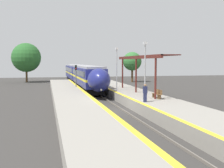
% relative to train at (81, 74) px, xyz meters
% --- Properties ---
extents(ground_plane, '(120.00, 120.00, 0.00)m').
position_rel_train_xyz_m(ground_plane, '(0.00, -26.91, -2.29)').
color(ground_plane, '#383533').
extents(rail_left, '(0.08, 90.00, 0.15)m').
position_rel_train_xyz_m(rail_left, '(-0.72, -26.91, -2.21)').
color(rail_left, slate).
rests_on(rail_left, ground_plane).
extents(rail_right, '(0.08, 90.00, 0.15)m').
position_rel_train_xyz_m(rail_right, '(0.72, -26.91, -2.21)').
color(rail_right, slate).
rests_on(rail_right, ground_plane).
extents(train, '(2.91, 41.29, 3.98)m').
position_rel_train_xyz_m(train, '(0.00, 0.00, 0.00)').
color(train, black).
rests_on(train, ground_plane).
extents(platform_right, '(4.60, 64.00, 1.01)m').
position_rel_train_xyz_m(platform_right, '(3.92, -26.91, -1.78)').
color(platform_right, gray).
rests_on(platform_right, ground_plane).
extents(platform_left, '(3.95, 64.00, 1.01)m').
position_rel_train_xyz_m(platform_left, '(-3.59, -26.91, -1.78)').
color(platform_left, gray).
rests_on(platform_left, ground_plane).
extents(platform_bench, '(0.44, 1.78, 0.89)m').
position_rel_train_xyz_m(platform_bench, '(4.42, -26.56, -0.80)').
color(platform_bench, brown).
rests_on(platform_bench, platform_right).
extents(person_waiting, '(0.36, 0.22, 1.63)m').
position_rel_train_xyz_m(person_waiting, '(2.34, -28.78, -0.44)').
color(person_waiting, navy).
rests_on(person_waiting, platform_right).
extents(railway_signal, '(0.28, 0.28, 4.14)m').
position_rel_train_xyz_m(railway_signal, '(-2.07, -11.48, 0.26)').
color(railway_signal, '#59595E').
rests_on(railway_signal, ground_plane).
extents(lamppost_near, '(0.36, 0.20, 5.38)m').
position_rel_train_xyz_m(lamppost_near, '(2.44, -28.41, 1.80)').
color(lamppost_near, '#9E9EA3').
rests_on(lamppost_near, platform_right).
extents(lamppost_mid, '(0.36, 0.20, 5.38)m').
position_rel_train_xyz_m(lamppost_mid, '(2.44, -17.91, 1.80)').
color(lamppost_mid, '#9E9EA3').
rests_on(lamppost_mid, platform_right).
extents(station_canopy, '(2.02, 15.14, 4.31)m').
position_rel_train_xyz_m(station_canopy, '(4.60, -20.91, 2.71)').
color(station_canopy, '#511E19').
rests_on(station_canopy, platform_right).
extents(background_tree_left, '(6.47, 6.47, 8.79)m').
position_rel_train_xyz_m(background_tree_left, '(-10.63, 13.20, 3.26)').
color(background_tree_left, brown).
rests_on(background_tree_left, ground_plane).
extents(background_tree_right, '(4.23, 4.23, 6.83)m').
position_rel_train_xyz_m(background_tree_right, '(12.72, 8.68, 2.41)').
color(background_tree_right, brown).
rests_on(background_tree_right, ground_plane).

